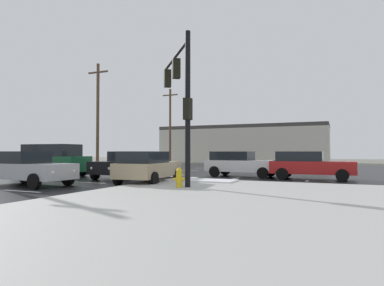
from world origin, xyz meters
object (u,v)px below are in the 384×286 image
at_px(sedan_white, 240,163).
at_px(utility_pole_far, 98,114).
at_px(traffic_signal_mast, 180,89).
at_px(suv_green, 52,159).
at_px(sedan_silver, 26,167).
at_px(sedan_red, 309,165).
at_px(sedan_tan, 148,166).
at_px(fire_hydrant, 179,177).
at_px(utility_pole_distant, 170,125).
at_px(sedan_black, 126,164).

distance_m(sedan_white, utility_pole_far, 16.31).
bearing_deg(utility_pole_far, traffic_signal_mast, -39.57).
bearing_deg(traffic_signal_mast, suv_green, 38.19).
relative_size(sedan_silver, utility_pole_far, 0.47).
relative_size(traffic_signal_mast, suv_green, 1.32).
relative_size(sedan_red, utility_pole_far, 0.46).
xyz_separation_m(suv_green, sedan_red, (15.18, 4.05, -0.24)).
xyz_separation_m(sedan_silver, sedan_tan, (4.64, 3.17, 0.00)).
distance_m(fire_hydrant, sedan_tan, 3.43).
xyz_separation_m(suv_green, utility_pole_distant, (-3.67, 23.57, 4.09)).
bearing_deg(sedan_red, utility_pole_far, 164.42).
height_order(sedan_tan, utility_pole_far, utility_pole_far).
distance_m(sedan_red, sedan_black, 10.59).
relative_size(traffic_signal_mast, sedan_black, 1.41).
relative_size(sedan_white, sedan_black, 1.02).
distance_m(traffic_signal_mast, suv_green, 11.02).
height_order(sedan_silver, sedan_black, same).
bearing_deg(utility_pole_distant, sedan_silver, -75.96).
bearing_deg(sedan_red, sedan_white, 172.64).
bearing_deg(suv_green, utility_pole_far, -68.16).
relative_size(fire_hydrant, sedan_black, 0.17).
bearing_deg(utility_pole_far, sedan_silver, -62.30).
bearing_deg(sedan_tan, suv_green, 72.49).
xyz_separation_m(sedan_tan, utility_pole_distant, (-11.73, 25.19, 4.32)).
distance_m(fire_hydrant, suv_green, 11.40).
relative_size(traffic_signal_mast, utility_pole_far, 0.65).
bearing_deg(suv_green, sedan_tan, 167.34).
bearing_deg(sedan_silver, sedan_red, 40.46).
bearing_deg(sedan_silver, sedan_white, 54.40).
xyz_separation_m(fire_hydrant, sedan_red, (4.42, 7.75, 0.32)).
bearing_deg(sedan_silver, traffic_signal_mast, 22.57).
distance_m(sedan_tan, utility_pole_far, 16.80).
height_order(sedan_red, utility_pole_far, utility_pole_far).
xyz_separation_m(suv_green, sedan_tan, (8.06, -1.62, -0.24)).
xyz_separation_m(fire_hydrant, utility_pole_far, (-14.74, 12.99, 4.62)).
distance_m(sedan_white, sedan_red, 4.18).
relative_size(sedan_white, suv_green, 0.95).
xyz_separation_m(sedan_black, utility_pole_far, (-9.09, 8.53, 4.31)).
bearing_deg(sedan_silver, utility_pole_far, 121.25).
distance_m(suv_green, utility_pole_far, 10.89).
relative_size(fire_hydrant, suv_green, 0.16).
bearing_deg(fire_hydrant, sedan_silver, -171.62).
bearing_deg(sedan_white, sedan_red, -3.03).
distance_m(traffic_signal_mast, sedan_black, 6.99).
bearing_deg(suv_green, traffic_signal_mast, 165.27).
relative_size(utility_pole_far, utility_pole_distant, 1.00).
xyz_separation_m(traffic_signal_mast, suv_green, (-10.22, 2.44, -3.30)).
distance_m(sedan_silver, sedan_black, 5.80).
height_order(traffic_signal_mast, suv_green, traffic_signal_mast).
distance_m(fire_hydrant, sedan_red, 8.93).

